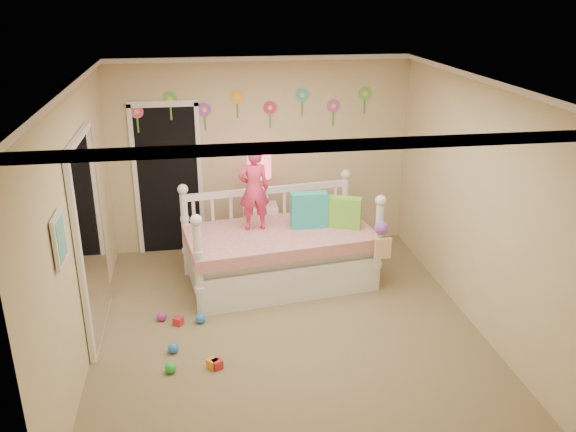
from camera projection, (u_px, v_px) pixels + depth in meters
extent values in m
cube|color=#7F684C|center=(288.00, 328.00, 6.36)|extent=(4.00, 4.50, 0.01)
cube|color=white|center=(288.00, 82.00, 5.42)|extent=(4.00, 4.50, 0.01)
cube|color=tan|center=(261.00, 155.00, 7.96)|extent=(4.00, 0.01, 2.60)
cube|color=tan|center=(79.00, 227.00, 5.60)|extent=(0.01, 4.50, 2.60)
cube|color=tan|center=(477.00, 204.00, 6.18)|extent=(0.01, 4.50, 2.60)
cube|color=#24B7A3|center=(309.00, 210.00, 7.15)|extent=(0.44, 0.16, 0.44)
cube|color=#73C93D|center=(344.00, 212.00, 7.16)|extent=(0.43, 0.29, 0.38)
imported|color=#E53462|center=(254.00, 189.00, 7.00)|extent=(0.39, 0.27, 1.01)
cube|color=white|center=(260.00, 232.00, 7.87)|extent=(0.47, 0.36, 0.75)
sphere|color=#DB1D6C|center=(260.00, 199.00, 7.70)|extent=(0.18, 0.18, 0.18)
cylinder|color=#DB1D6C|center=(260.00, 185.00, 7.63)|extent=(0.03, 0.03, 0.39)
cylinder|color=#FF4C65|center=(259.00, 166.00, 7.55)|extent=(0.31, 0.31, 0.29)
cube|color=black|center=(168.00, 179.00, 7.86)|extent=(0.90, 0.04, 2.07)
cube|color=white|center=(91.00, 238.00, 5.97)|extent=(0.07, 1.30, 2.10)
cube|color=white|center=(59.00, 240.00, 4.68)|extent=(0.05, 0.34, 0.42)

